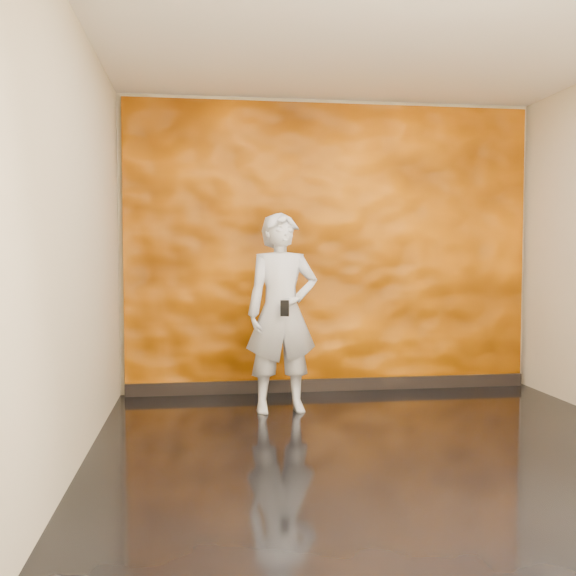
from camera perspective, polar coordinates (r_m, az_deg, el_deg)
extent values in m
cube|color=black|center=(4.50, 8.96, -14.18)|extent=(4.00, 4.00, 0.01)
cube|color=#BDB193|center=(6.24, 3.75, 3.73)|extent=(4.00, 0.02, 2.80)
cube|color=#BDB193|center=(2.45, 22.87, 4.63)|extent=(4.00, 0.02, 2.80)
cube|color=#BDB193|center=(4.18, -18.21, 3.95)|extent=(0.02, 4.00, 2.80)
cube|color=white|center=(4.54, 9.27, 21.97)|extent=(4.00, 4.00, 0.01)
cube|color=orange|center=(6.20, 3.82, 3.55)|extent=(3.90, 0.06, 2.75)
cube|color=black|center=(6.29, 3.85, -8.57)|extent=(3.90, 0.04, 0.12)
imported|color=#9B9FAB|center=(5.37, -0.55, -2.20)|extent=(0.64, 0.44, 1.67)
cube|color=black|center=(5.13, -0.29, -1.81)|extent=(0.07, 0.03, 0.13)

